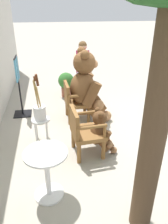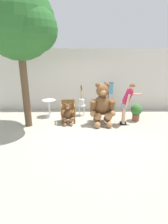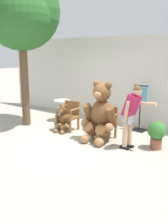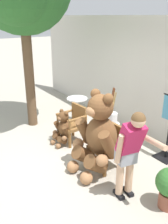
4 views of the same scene
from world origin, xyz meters
name	(u,v)px [view 2 (image 2 of 4)]	position (x,y,z in m)	size (l,w,h in m)	color
ground_plane	(85,128)	(0.00, 0.00, 0.00)	(60.00, 60.00, 0.00)	#A8A091
back_wall	(84,80)	(0.00, 2.40, 1.40)	(10.00, 0.16, 2.80)	beige
wooden_chair_left	(68,110)	(-0.65, 0.67, 0.46)	(0.60, 0.56, 0.86)	brown
wooden_chair_right	(101,110)	(0.64, 0.67, 0.46)	(0.58, 0.54, 0.86)	brown
teddy_bear_large	(102,104)	(0.65, 0.40, 0.77)	(0.94, 0.90, 1.58)	brown
teddy_bear_small	(68,114)	(-0.64, 0.38, 0.40)	(0.50, 0.48, 0.82)	brown
person_visitor	(127,101)	(1.55, 0.34, 0.92)	(0.79, 0.48, 1.56)	black
white_stool	(82,107)	(-0.12, 1.40, 0.36)	(0.34, 0.34, 0.46)	white
brush_bucket	(82,101)	(-0.12, 1.40, 0.64)	(0.22, 0.22, 0.86)	white
round_side_table	(49,106)	(-1.50, 1.30, 0.45)	(0.56, 0.56, 0.72)	white
patio_tree	(21,24)	(-2.00, 0.18, 3.42)	(2.44, 2.32, 4.65)	brown
potted_plant	(136,111)	(2.05, 0.73, 0.40)	(0.44, 0.44, 0.68)	brown
clothing_display_stand	(108,97)	(1.08, 1.87, 0.72)	(0.44, 0.40, 1.36)	black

